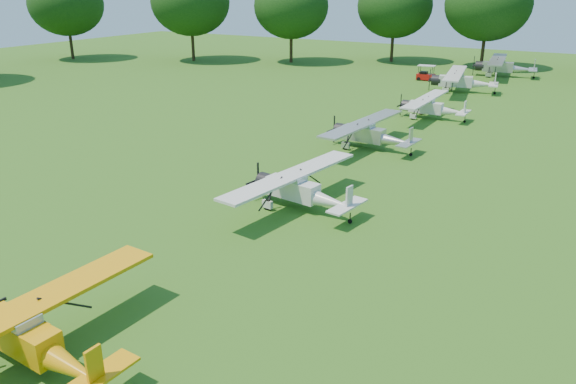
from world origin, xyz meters
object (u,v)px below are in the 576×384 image
at_px(golf_cart, 426,75).
at_px(aircraft_7, 503,65).
at_px(aircraft_2, 29,336).
at_px(aircraft_3, 300,188).
at_px(aircraft_4, 370,133).
at_px(aircraft_5, 431,106).
at_px(aircraft_6, 461,80).

bearing_deg(golf_cart, aircraft_7, 40.04).
distance_m(aircraft_2, aircraft_7, 64.52).
bearing_deg(aircraft_3, aircraft_2, -84.92).
distance_m(aircraft_7, golf_cart, 10.27).
height_order(aircraft_7, golf_cart, aircraft_7).
bearing_deg(aircraft_4, aircraft_3, -79.60).
relative_size(aircraft_5, aircraft_7, 0.79).
bearing_deg(aircraft_5, aircraft_3, -89.18).
bearing_deg(aircraft_3, aircraft_5, 98.42).
distance_m(aircraft_5, aircraft_7, 26.31).
xyz_separation_m(aircraft_2, aircraft_3, (0.75, 15.08, -0.01)).
height_order(aircraft_5, golf_cart, aircraft_5).
distance_m(aircraft_4, aircraft_6, 24.61).
bearing_deg(aircraft_4, golf_cart, 105.04).
bearing_deg(aircraft_6, aircraft_7, 72.49).
bearing_deg(aircraft_3, aircraft_6, 99.69).
bearing_deg(aircraft_3, golf_cart, 106.77).
relative_size(aircraft_2, aircraft_3, 1.01).
xyz_separation_m(aircraft_6, aircraft_7, (1.81, 12.76, 0.07)).
xyz_separation_m(aircraft_3, golf_cart, (-6.56, 42.18, -0.55)).
bearing_deg(aircraft_7, aircraft_3, -98.23).
xyz_separation_m(aircraft_5, aircraft_6, (-0.93, 13.53, 0.21)).
distance_m(aircraft_6, aircraft_7, 12.89).
relative_size(aircraft_2, golf_cart, 4.61).
distance_m(aircraft_3, aircraft_5, 23.13).
bearing_deg(aircraft_3, aircraft_4, 103.45).
relative_size(aircraft_2, aircraft_5, 1.06).
bearing_deg(aircraft_6, aircraft_4, -99.52).
xyz_separation_m(aircraft_6, golf_cart, (-5.44, 5.52, -0.70)).
relative_size(aircraft_3, aircraft_4, 0.98).
distance_m(aircraft_2, aircraft_5, 38.21).
distance_m(aircraft_2, aircraft_3, 15.10).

